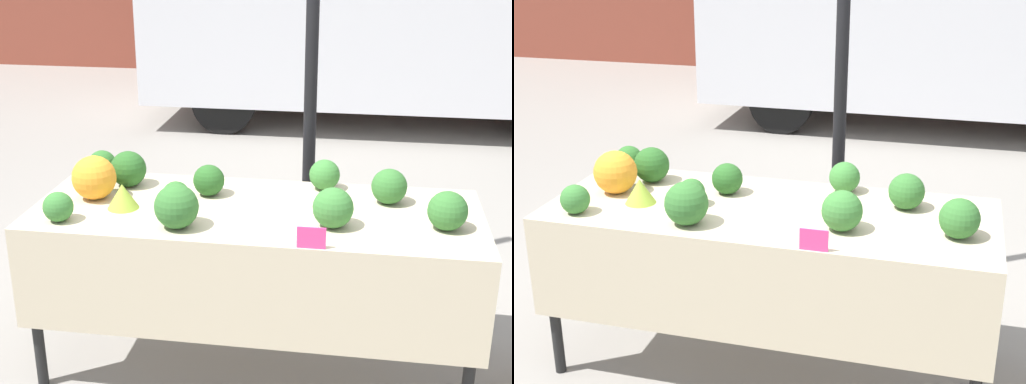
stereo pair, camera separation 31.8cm
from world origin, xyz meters
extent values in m
plane|color=gray|center=(0.00, 0.00, 0.00)|extent=(40.00, 40.00, 0.00)
cylinder|color=black|center=(0.17, 0.83, 1.39)|extent=(0.07, 0.07, 2.78)
cylinder|color=black|center=(-0.98, 4.08, 0.32)|extent=(0.65, 0.22, 0.65)
cylinder|color=black|center=(-0.98, 5.65, 0.32)|extent=(0.65, 0.22, 0.65)
cube|color=beige|center=(0.00, 0.00, 0.79)|extent=(2.02, 0.79, 0.03)
cube|color=beige|center=(0.00, -0.39, 0.56)|extent=(2.02, 0.01, 0.44)
cylinder|color=black|center=(-0.95, -0.34, 0.39)|extent=(0.05, 0.05, 0.78)
cylinder|color=black|center=(0.95, -0.34, 0.39)|extent=(0.05, 0.05, 0.78)
cylinder|color=black|center=(-0.95, 0.34, 0.39)|extent=(0.05, 0.05, 0.78)
cylinder|color=black|center=(0.95, 0.34, 0.39)|extent=(0.05, 0.05, 0.78)
sphere|color=orange|center=(-0.76, 0.01, 0.91)|extent=(0.21, 0.21, 0.21)
cone|color=#93B238|center=(-0.59, -0.09, 0.87)|extent=(0.14, 0.14, 0.11)
sphere|color=#336B2D|center=(0.59, 0.16, 0.89)|extent=(0.16, 0.16, 0.16)
sphere|color=#336B2D|center=(-0.36, -0.05, 0.87)|extent=(0.13, 0.13, 0.13)
sphere|color=#387533|center=(-0.82, -0.28, 0.87)|extent=(0.13, 0.13, 0.13)
sphere|color=#336B2D|center=(-0.30, -0.26, 0.90)|extent=(0.19, 0.19, 0.19)
sphere|color=#2D6628|center=(-0.83, 0.30, 0.88)|extent=(0.14, 0.14, 0.14)
sphere|color=#336B2D|center=(0.83, -0.11, 0.89)|extent=(0.17, 0.17, 0.17)
sphere|color=#285B23|center=(-0.25, 0.14, 0.88)|extent=(0.15, 0.15, 0.15)
sphere|color=#387533|center=(0.35, -0.16, 0.90)|extent=(0.17, 0.17, 0.17)
sphere|color=#387533|center=(0.29, 0.30, 0.88)|extent=(0.15, 0.15, 0.15)
sphere|color=#285B23|center=(-0.66, 0.20, 0.90)|extent=(0.18, 0.18, 0.18)
cube|color=#E53D84|center=(0.28, -0.38, 0.85)|extent=(0.12, 0.01, 0.09)
camera|label=1|loc=(0.47, -2.95, 2.00)|focal=50.00mm
camera|label=2|loc=(0.78, -2.88, 2.00)|focal=50.00mm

